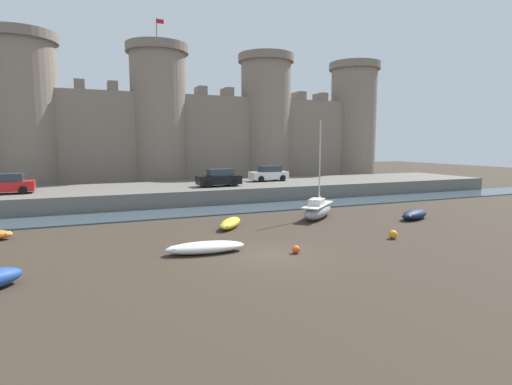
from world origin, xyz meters
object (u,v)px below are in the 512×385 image
at_px(mooring_buoy_off_centre, 296,249).
at_px(car_quay_east, 219,178).
at_px(car_quay_centre_west, 269,174).
at_px(car_quay_west, 6,184).
at_px(rowboat_midflat_right, 414,214).
at_px(sailboat_midflat_left, 318,210).
at_px(rowboat_near_channel_right, 205,247).
at_px(rowboat_foreground_centre, 230,223).
at_px(mooring_buoy_near_channel, 393,234).

relative_size(mooring_buoy_off_centre, car_quay_east, 0.10).
bearing_deg(car_quay_centre_west, car_quay_west, -174.81).
xyz_separation_m(rowboat_midflat_right, car_quay_west, (-27.47, 15.31, 1.79)).
bearing_deg(sailboat_midflat_left, car_quay_east, 108.96).
xyz_separation_m(rowboat_midflat_right, car_quay_east, (-10.04, 14.33, 1.79)).
xyz_separation_m(rowboat_near_channel_right, rowboat_foreground_centre, (3.07, 5.19, 0.02)).
height_order(mooring_buoy_near_channel, car_quay_centre_west, car_quay_centre_west).
bearing_deg(rowboat_foreground_centre, rowboat_midflat_right, -9.82).
bearing_deg(sailboat_midflat_left, car_quay_centre_west, 79.54).
bearing_deg(rowboat_midflat_right, rowboat_foreground_centre, 170.18).
xyz_separation_m(rowboat_near_channel_right, mooring_buoy_near_channel, (10.63, -1.16, -0.06)).
bearing_deg(mooring_buoy_off_centre, rowboat_near_channel_right, 156.83).
height_order(rowboat_midflat_right, car_quay_west, car_quay_west).
height_order(rowboat_near_channel_right, car_quay_east, car_quay_east).
xyz_separation_m(rowboat_near_channel_right, car_quay_east, (6.10, 17.26, 1.85)).
relative_size(rowboat_near_channel_right, sailboat_midflat_left, 0.57).
xyz_separation_m(rowboat_midflat_right, mooring_buoy_off_centre, (-12.04, -4.68, -0.16)).
relative_size(car_quay_west, car_quay_east, 1.00).
distance_m(rowboat_near_channel_right, rowboat_foreground_centre, 6.03).
relative_size(rowboat_near_channel_right, rowboat_foreground_centre, 1.31).
bearing_deg(sailboat_midflat_left, rowboat_midflat_right, -26.03).
xyz_separation_m(rowboat_foreground_centre, rowboat_midflat_right, (13.07, -2.26, 0.04)).
distance_m(rowboat_midflat_right, car_quay_centre_west, 17.92).
bearing_deg(car_quay_west, rowboat_foreground_centre, -42.17).
xyz_separation_m(mooring_buoy_near_channel, car_quay_west, (-21.97, 19.39, 1.91)).
distance_m(rowboat_foreground_centre, car_quay_west, 19.52).
xyz_separation_m(mooring_buoy_near_channel, car_quay_centre_west, (2.04, 21.57, 1.91)).
height_order(sailboat_midflat_left, mooring_buoy_near_channel, sailboat_midflat_left).
distance_m(rowboat_near_channel_right, sailboat_midflat_left, 11.62).
xyz_separation_m(rowboat_midflat_right, mooring_buoy_near_channel, (-5.51, -4.09, -0.11)).
relative_size(rowboat_near_channel_right, car_quay_centre_west, 0.96).
bearing_deg(rowboat_near_channel_right, rowboat_midflat_right, 10.27).
height_order(car_quay_east, car_quay_centre_west, same).
distance_m(mooring_buoy_off_centre, car_quay_west, 25.32).
relative_size(sailboat_midflat_left, car_quay_west, 1.69).
distance_m(rowboat_midflat_right, mooring_buoy_off_centre, 12.92).
height_order(rowboat_foreground_centre, mooring_buoy_near_channel, rowboat_foreground_centre).
bearing_deg(mooring_buoy_off_centre, rowboat_midflat_right, 21.22).
xyz_separation_m(mooring_buoy_off_centre, car_quay_centre_west, (8.57, 22.16, 1.95)).
bearing_deg(mooring_buoy_near_channel, sailboat_midflat_left, 95.13).
bearing_deg(rowboat_midflat_right, mooring_buoy_near_channel, -143.43).
bearing_deg(sailboat_midflat_left, car_quay_west, 150.02).
distance_m(sailboat_midflat_left, rowboat_midflat_right, 6.84).
relative_size(rowboat_near_channel_right, rowboat_midflat_right, 1.25).
bearing_deg(car_quay_centre_west, rowboat_midflat_right, -78.78).
bearing_deg(rowboat_midflat_right, sailboat_midflat_left, 153.97).
xyz_separation_m(sailboat_midflat_left, mooring_buoy_off_centre, (-5.90, -7.68, -0.41)).
height_order(car_quay_west, car_quay_centre_west, same).
relative_size(mooring_buoy_near_channel, mooring_buoy_off_centre, 1.23).
bearing_deg(mooring_buoy_off_centre, car_quay_centre_west, 68.85).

